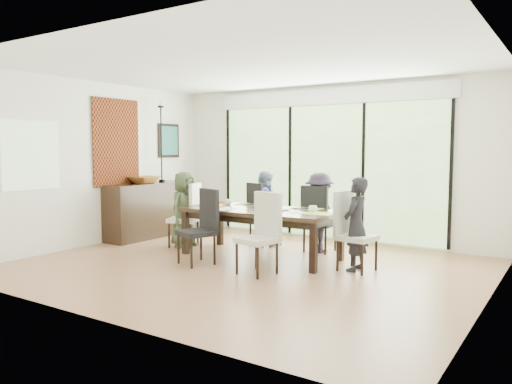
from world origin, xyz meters
The scene contains 62 objects.
floor centered at (0.00, 0.00, -0.01)m, with size 6.00×5.00×0.01m, color brown.
ceiling centered at (0.00, 0.00, 2.71)m, with size 6.00×5.00×0.01m, color white.
wall_back centered at (0.00, 2.51, 1.35)m, with size 6.00×0.02×2.70m, color white.
wall_front centered at (0.00, -2.51, 1.35)m, with size 6.00×0.02×2.70m, color white.
wall_left centered at (-3.01, 0.00, 1.35)m, with size 0.02×5.00×2.70m, color beige.
wall_right centered at (3.01, 0.00, 1.35)m, with size 0.02×5.00×2.70m, color beige.
glass_doors centered at (0.00, 2.47, 1.20)m, with size 4.20×0.02×2.30m, color #598C3F.
blinds_header centered at (0.00, 2.46, 2.50)m, with size 4.40×0.06×0.28m, color white.
mullion_a centered at (-2.10, 2.46, 1.20)m, with size 0.05×0.04×2.30m, color black.
mullion_b centered at (-0.70, 2.46, 1.20)m, with size 0.05×0.04×2.30m, color black.
mullion_c centered at (0.70, 2.46, 1.20)m, with size 0.05×0.04×2.30m, color black.
mullion_d centered at (2.10, 2.46, 1.20)m, with size 0.05×0.04×2.30m, color black.
side_window centered at (-2.97, -1.20, 1.50)m, with size 0.02×0.90×1.00m, color #8CAD7F.
deck centered at (0.00, 3.40, -0.05)m, with size 6.00×1.80×0.10m, color brown.
rail_top centered at (0.00, 4.20, 0.55)m, with size 6.00×0.08×0.06m, color brown.
foliage_left centered at (-1.80, 5.20, 1.44)m, with size 3.20×3.20×3.20m, color #14380F.
foliage_mid centered at (0.40, 5.80, 1.80)m, with size 4.00×4.00×4.00m, color #14380F.
foliage_right centered at (2.20, 5.00, 1.26)m, with size 2.80×2.80×2.80m, color #14380F.
foliage_far centered at (-0.60, 6.50, 1.62)m, with size 3.60×3.60×3.60m, color #14380F.
table_top centered at (-0.16, 0.61, 0.69)m, with size 2.29×1.05×0.06m, color black.
table_apron centered at (-0.16, 0.61, 0.60)m, with size 2.10×0.86×0.10m, color black.
table_leg_fl centered at (-1.24, 0.18, 0.33)m, with size 0.09×0.09×0.66m, color black.
table_leg_fr centered at (0.92, 0.18, 0.33)m, with size 0.09×0.09×0.66m, color black.
table_leg_bl centered at (-1.24, 1.04, 0.33)m, with size 0.09×0.09×0.66m, color black.
table_leg_br centered at (0.92, 1.04, 0.33)m, with size 0.09×0.09×0.66m, color black.
chair_left_end centered at (-1.66, 0.61, 0.52)m, with size 0.44×0.44×1.05m, color white, non-canonical shape.
chair_right_end centered at (1.34, 0.61, 0.52)m, with size 0.44×0.44×1.05m, color beige, non-canonical shape.
chair_far_left centered at (-0.61, 1.46, 0.52)m, with size 0.44×0.44×1.05m, color black, non-canonical shape.
chair_far_right centered at (0.39, 1.46, 0.52)m, with size 0.44×0.44×1.05m, color black, non-canonical shape.
chair_near_left centered at (-0.66, -0.26, 0.52)m, with size 0.44×0.44×1.05m, color black, non-canonical shape.
chair_near_right centered at (0.34, -0.26, 0.52)m, with size 0.44×0.44×1.05m, color silver, non-canonical shape.
person_left_end centered at (-1.64, 0.61, 0.61)m, with size 0.57×0.36×1.23m, color #3E4C33.
person_right_end centered at (1.32, 0.61, 0.61)m, with size 0.57×0.36×1.23m, color black.
person_far_left centered at (-0.61, 1.44, 0.61)m, with size 0.57×0.36×1.23m, color #728AA5.
person_far_right centered at (0.39, 1.44, 0.61)m, with size 0.57×0.36×1.23m, color #261D2C.
placemat_left centered at (-1.11, 0.61, 0.72)m, with size 0.42×0.30×0.01m, color #88A139.
placemat_right centered at (0.79, 0.61, 0.72)m, with size 0.42×0.30×0.01m, color #A0B741.
placemat_far_l centered at (-0.61, 1.01, 0.72)m, with size 0.42×0.30×0.01m, color #85A93C.
placemat_far_r centered at (0.39, 1.01, 0.72)m, with size 0.42×0.30×0.01m, color #81B33F.
placemat_paper centered at (-0.71, 0.31, 0.72)m, with size 0.42×0.30×0.01m, color white.
tablet_far_l centered at (-0.51, 0.96, 0.73)m, with size 0.25×0.17×0.01m, color black.
tablet_far_r centered at (0.34, 0.96, 0.73)m, with size 0.23×0.16×0.01m, color black.
papers centered at (0.54, 0.56, 0.72)m, with size 0.29×0.21×0.00m, color white.
platter_base centered at (-0.71, 0.31, 0.73)m, with size 0.25×0.25×0.02m, color white.
platter_snacks centered at (-0.71, 0.31, 0.75)m, with size 0.19×0.19×0.01m, color #DE551A.
vase centered at (-0.11, 0.66, 0.77)m, with size 0.08×0.08×0.11m, color silver.
hyacinth_stems centered at (-0.11, 0.66, 0.89)m, with size 0.04×0.04×0.15m, color #337226.
hyacinth_blooms centered at (-0.11, 0.66, 0.98)m, with size 0.10×0.10×0.10m, color #5550C9.
laptop centered at (-1.01, 0.51, 0.73)m, with size 0.31×0.20×0.02m, color silver.
cup_a centered at (-0.86, 0.76, 0.76)m, with size 0.12×0.12×0.09m, color white.
cup_b centered at (-0.01, 0.51, 0.76)m, with size 0.10×0.10×0.09m, color white.
cup_c centered at (0.64, 0.71, 0.76)m, with size 0.12×0.12×0.09m, color white.
book centered at (0.09, 0.66, 0.72)m, with size 0.16×0.21×0.02m, color white.
sideboard centered at (-2.76, 0.93, 0.49)m, with size 0.49×1.74×0.98m, color black.
bowl centered at (-2.76, 0.83, 1.04)m, with size 0.52×0.52×0.13m, color brown.
candlestick_base centered at (-2.76, 1.28, 1.00)m, with size 0.11×0.11×0.04m, color black.
candlestick_shaft centered at (-2.76, 1.28, 1.69)m, with size 0.03×0.03×1.36m, color black.
candlestick_pan centered at (-2.76, 1.28, 2.36)m, with size 0.11×0.11×0.03m, color black.
candle centered at (-2.76, 1.28, 2.43)m, with size 0.04×0.04×0.11m, color silver.
tapestry centered at (-2.97, 0.40, 1.70)m, with size 0.02×1.00×1.50m, color maroon.
art_frame centered at (-2.97, 1.70, 1.75)m, with size 0.03×0.55×0.65m, color black.
art_canvas centered at (-2.95, 1.70, 1.75)m, with size 0.01×0.45×0.55m, color #1B5856.
Camera 1 is at (3.76, -5.50, 1.60)m, focal length 35.00 mm.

